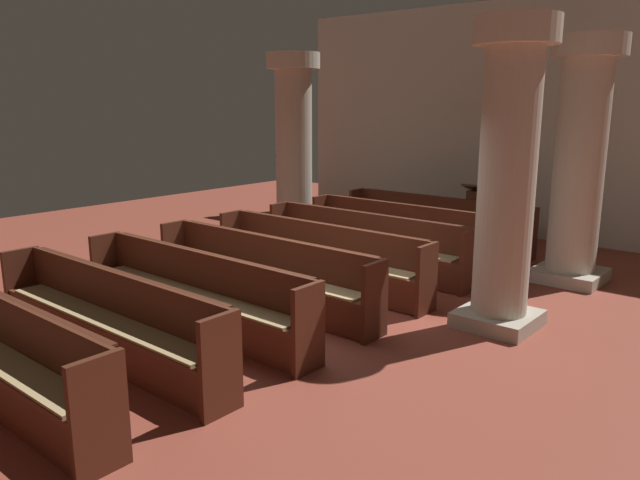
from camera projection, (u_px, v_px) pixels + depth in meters
name	position (u px, v px, depth m)	size (l,w,h in m)	color
ground_plane	(313.00, 310.00, 7.85)	(19.20, 19.20, 0.00)	brown
back_wall	(518.00, 120.00, 11.89)	(10.00, 0.16, 4.50)	silver
pew_row_0	(436.00, 221.00, 11.24)	(3.64, 0.47, 0.90)	#562819
pew_row_1	(403.00, 230.00, 10.41)	(3.64, 0.46, 0.90)	#562819
pew_row_2	(364.00, 241.00, 9.58)	(3.64, 0.46, 0.90)	#562819
pew_row_3	(318.00, 255.00, 8.75)	(3.64, 0.47, 0.90)	#562819
pew_row_4	(262.00, 271.00, 7.92)	(3.64, 0.46, 0.90)	#562819
pew_row_5	(193.00, 290.00, 7.10)	(3.64, 0.47, 0.90)	#562819
pew_row_6	(106.00, 315.00, 6.27)	(3.64, 0.46, 0.90)	#562819
pillar_aisle_side	(580.00, 158.00, 8.75)	(1.02, 1.02, 3.50)	#B6AD9A
pillar_far_side	(294.00, 143.00, 11.86)	(1.02, 1.02, 3.50)	#B6AD9A
pillar_aisle_rear	(507.00, 173.00, 6.91)	(0.93, 0.93, 3.50)	#B6AD9A
lectern	(475.00, 216.00, 11.78)	(0.48, 0.45, 1.08)	brown
kneeler_box_blue	(502.00, 278.00, 8.90)	(0.43, 0.30, 0.23)	navy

